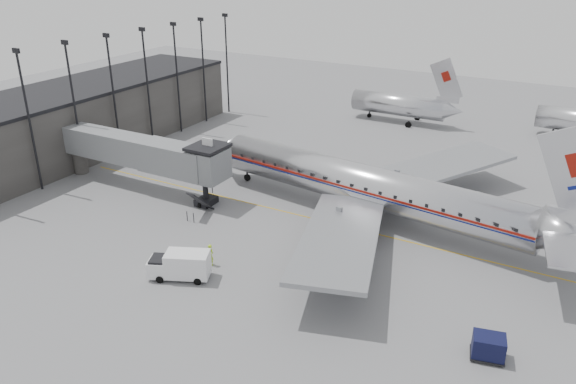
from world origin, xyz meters
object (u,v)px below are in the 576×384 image
at_px(ramp_worker, 210,255).
at_px(baggage_cart_white, 355,242).
at_px(service_van, 180,265).
at_px(airliner, 373,188).
at_px(baggage_cart_navy, 488,347).

bearing_deg(ramp_worker, baggage_cart_white, 42.54).
bearing_deg(service_van, airliner, 37.92).
distance_m(service_van, baggage_cart_white, 15.10).
height_order(airliner, ramp_worker, airliner).
bearing_deg(baggage_cart_white, airliner, 89.41).
xyz_separation_m(airliner, service_van, (-9.39, -17.67, -2.04)).
bearing_deg(service_van, ramp_worker, 47.80).
distance_m(service_van, ramp_worker, 2.93).
bearing_deg(ramp_worker, baggage_cart_navy, 1.27).
relative_size(baggage_cart_navy, baggage_cart_white, 0.96).
height_order(service_van, ramp_worker, service_van).
bearing_deg(service_van, baggage_cart_navy, -18.95).
relative_size(airliner, ramp_worker, 21.58).
bearing_deg(baggage_cart_white, service_van, -144.89).
xyz_separation_m(baggage_cart_white, ramp_worker, (-9.67, -8.00, -0.00)).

